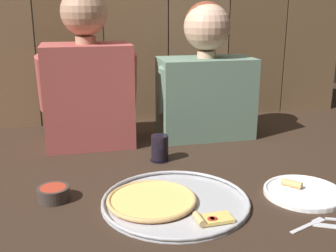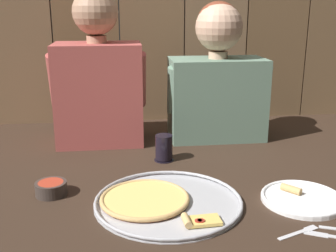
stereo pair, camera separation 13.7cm
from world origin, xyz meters
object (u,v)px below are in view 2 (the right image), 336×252
at_px(dinner_plate, 302,198).
at_px(diner_right, 217,77).
at_px(diner_left, 98,75).
at_px(dipping_bowl, 51,188).
at_px(drinking_glass, 164,148).
at_px(pizza_tray, 161,201).

height_order(dinner_plate, diner_right, diner_right).
bearing_deg(diner_left, dipping_bowl, -104.70).
bearing_deg(drinking_glass, dipping_bowl, -146.13).
distance_m(pizza_tray, dinner_plate, 0.42).
bearing_deg(dinner_plate, dipping_bowl, 170.08).
distance_m(pizza_tray, diner_left, 0.70).
bearing_deg(pizza_tray, dinner_plate, -4.45).
height_order(pizza_tray, dinner_plate, dinner_plate).
bearing_deg(drinking_glass, dinner_plate, -45.84).
height_order(dinner_plate, drinking_glass, drinking_glass).
bearing_deg(diner_left, pizza_tray, -72.29).
height_order(drinking_glass, diner_right, diner_right).
xyz_separation_m(pizza_tray, dipping_bowl, (-0.33, 0.10, 0.01)).
relative_size(diner_left, diner_right, 1.09).
height_order(dipping_bowl, diner_right, diner_right).
bearing_deg(drinking_glass, diner_right, 45.22).
distance_m(dinner_plate, diner_left, 0.94).
distance_m(drinking_glass, diner_right, 0.43).
height_order(dipping_bowl, diner_left, diner_left).
height_order(pizza_tray, dipping_bowl, dipping_bowl).
height_order(pizza_tray, diner_left, diner_left).
bearing_deg(dipping_bowl, diner_left, 75.30).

